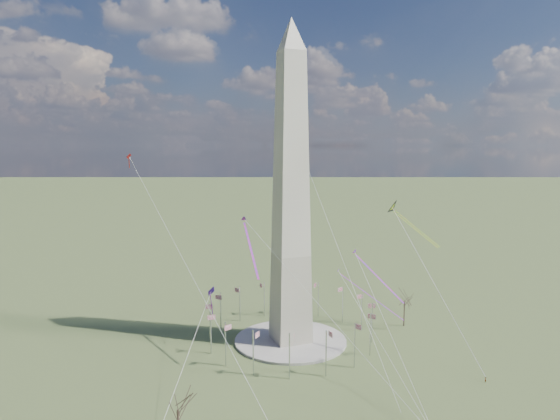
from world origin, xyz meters
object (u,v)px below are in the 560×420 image
object	(u,v)px
kite_delta_black	(395,210)
person_east	(485,380)
tree_near	(405,300)
washington_monument	(291,194)

from	to	relation	value
kite_delta_black	person_east	bearing A→B (deg)	50.77
tree_near	person_east	bearing A→B (deg)	-95.40
washington_monument	person_east	distance (m)	75.22
person_east	kite_delta_black	size ratio (longest dim) A/B	0.08
washington_monument	tree_near	size ratio (longest dim) A/B	7.52
person_east	kite_delta_black	xyz separation A→B (m)	(3.00, 49.01, 39.58)
washington_monument	kite_delta_black	size ratio (longest dim) A/B	5.67
person_east	tree_near	bearing A→B (deg)	-117.10
washington_monument	person_east	xyz separation A→B (m)	(38.38, -44.24, -47.20)
washington_monument	tree_near	world-z (taller)	washington_monument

